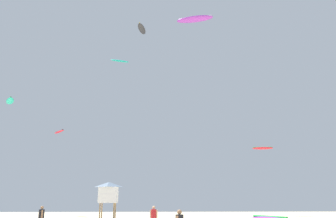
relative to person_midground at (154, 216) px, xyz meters
name	(u,v)px	position (x,y,z in m)	size (l,w,h in m)	color
person_midground	(154,216)	(0.00, 0.00, 0.00)	(0.57, 0.39, 1.74)	silver
person_left	(41,216)	(-8.07, -0.75, 0.01)	(0.40, 0.53, 1.75)	black
lifeguard_tower	(109,192)	(-4.92, 11.99, 2.04)	(2.30, 2.30, 4.15)	#8C704C
kite_aloft_0	(120,61)	(-5.22, 20.87, 21.71)	(2.95, 1.57, 0.59)	#19B29E
kite_aloft_1	(59,132)	(-14.98, 26.59, 11.79)	(2.57, 2.93, 0.63)	red
kite_aloft_2	(10,101)	(-16.34, 10.67, 12.03)	(1.93, 2.91, 0.38)	#19B29E
kite_aloft_3	(142,29)	(-1.93, 18.70, 26.05)	(1.61, 3.43, 0.46)	#2D2D33
kite_aloft_6	(263,148)	(17.79, 26.47, 9.38)	(3.39, 1.46, 0.43)	red
kite_aloft_7	(195,19)	(3.40, -0.48, 16.43)	(3.31, 1.77, 0.40)	purple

